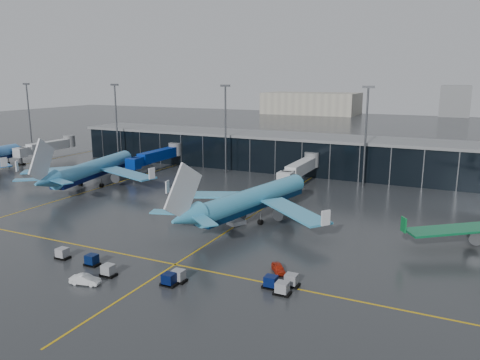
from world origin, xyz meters
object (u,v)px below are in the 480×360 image
at_px(baggage_carts, 177,274).
at_px(service_van_red, 278,268).
at_px(mobile_airstair, 236,220).
at_px(service_van_white, 85,280).
at_px(airliner_arkefly, 94,159).
at_px(airliner_klm_near, 254,186).

xyz_separation_m(baggage_carts, service_van_red, (11.91, 8.23, -0.14)).
bearing_deg(service_van_red, mobile_airstair, 95.53).
relative_size(baggage_carts, service_van_white, 9.01).
height_order(airliner_arkefly, service_van_red, airliner_arkefly).
xyz_separation_m(baggage_carts, mobile_airstair, (-3.45, 25.82, 0.01)).
distance_m(baggage_carts, mobile_airstair, 26.05).
bearing_deg(service_van_red, service_van_white, 178.72).
height_order(baggage_carts, service_van_white, baggage_carts).
height_order(baggage_carts, mobile_airstair, mobile_airstair).
distance_m(airliner_klm_near, service_van_red, 26.75).
relative_size(mobile_airstair, service_van_white, 0.92).
xyz_separation_m(baggage_carts, service_van_white, (-10.31, -6.93, -0.07)).
bearing_deg(airliner_klm_near, service_van_red, -46.82).
bearing_deg(service_van_red, airliner_arkefly, 117.70).
bearing_deg(airliner_arkefly, mobile_airstair, -27.68).
xyz_separation_m(airliner_arkefly, airliner_klm_near, (49.80, -9.77, -0.19)).
bearing_deg(mobile_airstair, baggage_carts, -57.40).
relative_size(airliner_arkefly, service_van_red, 12.35).
bearing_deg(airliner_klm_near, baggage_carts, -75.17).
height_order(mobile_airstair, service_van_red, mobile_airstair).
xyz_separation_m(airliner_klm_near, service_van_white, (-8.54, -37.32, -6.05)).
bearing_deg(baggage_carts, service_van_white, -146.10).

